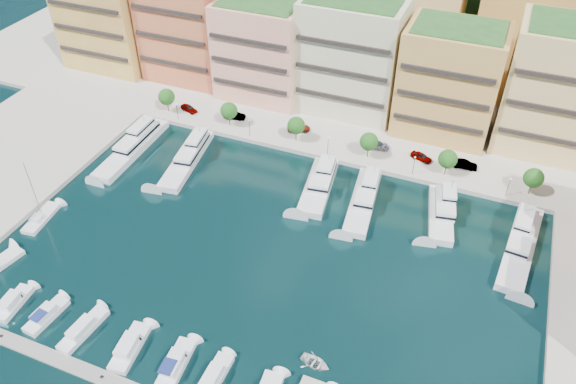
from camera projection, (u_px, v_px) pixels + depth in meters
name	position (u px, v px, depth m)	size (l,w,h in m)	color
ground	(268.00, 257.00, 96.06)	(400.00, 400.00, 0.00)	black
north_quay	(367.00, 91.00, 140.34)	(220.00, 64.00, 2.00)	#9E998E
hillside	(410.00, 20.00, 174.63)	(240.00, 40.00, 58.00)	#183616
apartment_0	(108.00, 17.00, 142.48)	(22.00, 16.50, 24.80)	#E6BD54
apartment_1	(187.00, 24.00, 136.88)	(20.00, 16.50, 26.80)	#C95643
apartment_2	(263.00, 49.00, 130.62)	(20.00, 15.50, 22.80)	#F2A787
apartment_3	(352.00, 55.00, 124.98)	(22.00, 16.50, 25.80)	beige
apartment_4	(449.00, 81.00, 117.80)	(20.00, 15.50, 23.80)	tan
apartment_5	(563.00, 90.00, 111.87)	(22.00, 16.50, 26.80)	tan
backblock_2	(407.00, 14.00, 137.27)	(26.00, 18.00, 30.00)	tan
backblock_3	(536.00, 33.00, 128.55)	(26.00, 18.00, 30.00)	#E6BD54
tree_0	(167.00, 97.00, 128.60)	(3.80, 3.80, 5.65)	#473323
tree_1	(229.00, 111.00, 123.95)	(3.80, 3.80, 5.65)	#473323
tree_2	(296.00, 126.00, 119.30)	(3.80, 3.80, 5.65)	#473323
tree_3	(369.00, 142.00, 114.64)	(3.80, 3.80, 5.65)	#473323
tree_4	(448.00, 159.00, 109.99)	(3.80, 3.80, 5.65)	#473323
tree_5	(534.00, 178.00, 105.34)	(3.80, 3.80, 5.65)	#473323
lamppost_0	(177.00, 109.00, 126.38)	(0.30, 0.30, 4.20)	black
lamppost_1	(249.00, 125.00, 121.14)	(0.30, 0.30, 4.20)	black
lamppost_2	(328.00, 143.00, 115.91)	(0.30, 0.30, 4.20)	black
lamppost_3	(414.00, 162.00, 110.68)	(0.30, 0.30, 4.20)	black
lamppost_4	(509.00, 184.00, 105.44)	(0.30, 0.30, 4.20)	black
yacht_0	(134.00, 145.00, 119.91)	(4.89, 23.09, 7.30)	silver
yacht_1	(189.00, 156.00, 116.91)	(7.38, 21.34, 7.30)	silver
yacht_3	(320.00, 183.00, 109.83)	(7.10, 17.73, 7.30)	silver
yacht_4	(364.00, 198.00, 106.49)	(6.47, 19.63, 7.30)	silver
yacht_5	(442.00, 210.00, 103.56)	(7.00, 15.91, 7.30)	silver
yacht_6	(521.00, 242.00, 97.19)	(6.44, 22.45, 7.30)	silver
cruiser_0	(13.00, 303.00, 87.66)	(3.20, 7.31, 2.55)	silver
cruiser_1	(46.00, 316.00, 85.76)	(3.14, 7.61, 2.66)	silver
cruiser_2	(83.00, 330.00, 83.77)	(3.27, 8.99, 2.55)	silver
cruiser_3	(130.00, 348.00, 81.37)	(3.86, 8.72, 2.55)	silver
cruiser_4	(175.00, 365.00, 79.11)	(3.56, 8.87, 2.66)	silver
cruiser_5	(213.00, 379.00, 77.41)	(2.51, 8.14, 2.55)	silver
sailboat_1	(41.00, 219.00, 103.18)	(3.78, 8.83, 13.20)	silver
tender_0	(315.00, 363.00, 79.48)	(3.16, 4.43, 0.92)	white
car_0	(189.00, 108.00, 130.44)	(1.78, 4.41, 1.50)	gray
car_1	(235.00, 116.00, 127.90)	(1.72, 4.93, 1.62)	gray
car_2	(299.00, 128.00, 124.08)	(2.34, 5.08, 1.41)	gray
car_3	(376.00, 145.00, 118.88)	(2.34, 5.75, 1.67)	gray
car_4	(421.00, 157.00, 115.68)	(1.81, 4.50, 1.53)	gray
car_5	(465.00, 164.00, 113.50)	(1.73, 4.97, 1.64)	gray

